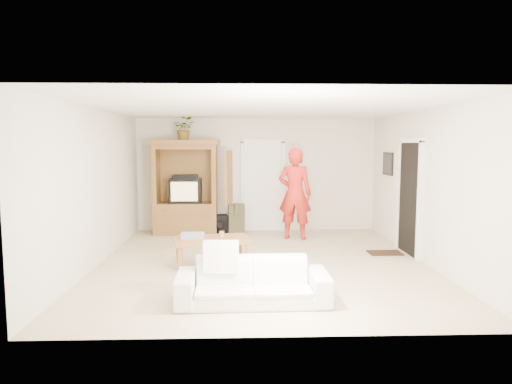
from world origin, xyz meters
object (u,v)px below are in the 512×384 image
at_px(man, 295,194).
at_px(coffee_table, 212,241).
at_px(sofa, 253,281).
at_px(armoire, 187,193).

bearing_deg(man, coffee_table, 69.25).
bearing_deg(sofa, armoire, 105.13).
xyz_separation_m(armoire, sofa, (1.36, -4.61, -0.63)).
height_order(man, sofa, man).
relative_size(man, sofa, 1.01).
distance_m(sofa, coffee_table, 1.97).
bearing_deg(coffee_table, man, 40.22).
distance_m(man, coffee_table, 2.69).
xyz_separation_m(armoire, coffee_table, (0.73, -2.75, -0.51)).
xyz_separation_m(man, sofa, (-1.00, -3.92, -0.69)).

